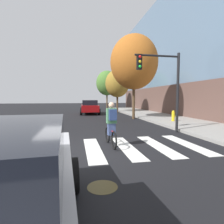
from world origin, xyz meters
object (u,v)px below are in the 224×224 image
traffic_light_near (163,78)px  street_tree_far (107,83)px  fire_hydrant (173,116)px  sedan_mid (90,107)px  cyclist (111,125)px  street_tree_near (134,62)px  street_tree_mid (117,83)px  manhole_cover (102,187)px

traffic_light_near → street_tree_far: street_tree_far is taller
fire_hydrant → sedan_mid: bearing=121.3°
cyclist → street_tree_near: (3.67, 8.65, 4.07)m
cyclist → street_tree_near: 10.24m
street_tree_far → sedan_mid: bearing=-110.6°
street_tree_near → street_tree_mid: 7.81m
fire_hydrant → street_tree_mid: 11.42m
sedan_mid → street_tree_far: 11.06m
cyclist → street_tree_far: street_tree_far is taller
sedan_mid → street_tree_near: bearing=-59.7°
street_tree_near → manhole_cover: bearing=-110.7°
street_tree_near → street_tree_far: (0.27, 15.65, -0.54)m
manhole_cover → street_tree_far: size_ratio=0.10×
manhole_cover → street_tree_near: bearing=69.3°
manhole_cover → street_tree_near: size_ratio=0.09×
manhole_cover → street_tree_near: street_tree_near is taller
fire_hydrant → cyclist: bearing=-135.9°
sedan_mid → street_tree_mid: size_ratio=0.86×
cyclist → street_tree_near: size_ratio=0.24×
manhole_cover → street_tree_far: (4.72, 27.41, 4.36)m
cyclist → street_tree_near: street_tree_near is taller
cyclist → street_tree_mid: (3.95, 16.36, 2.85)m
sedan_mid → street_tree_mid: 5.04m
traffic_light_near → street_tree_near: street_tree_near is taller
cyclist → manhole_cover: bearing=-104.2°
sedan_mid → fire_hydrant: size_ratio=6.01×
fire_hydrant → street_tree_mid: bearing=99.2°
traffic_light_near → street_tree_far: 22.19m
sedan_mid → traffic_light_near: 12.83m
street_tree_near → street_tree_far: bearing=89.0°
manhole_cover → cyclist: bearing=75.8°
cyclist → street_tree_far: (3.94, 24.30, 3.52)m
fire_hydrant → traffic_light_near: bearing=-126.9°
manhole_cover → sedan_mid: sedan_mid is taller
traffic_light_near → manhole_cover: bearing=-127.0°
cyclist → street_tree_mid: size_ratio=0.31×
cyclist → fire_hydrant: 7.95m
manhole_cover → fire_hydrant: bearing=53.1°
manhole_cover → traffic_light_near: (3.97, 5.28, 2.86)m
traffic_light_near → street_tree_mid: bearing=86.9°
sedan_mid → street_tree_far: street_tree_far is taller
traffic_light_near → street_tree_mid: size_ratio=0.77×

